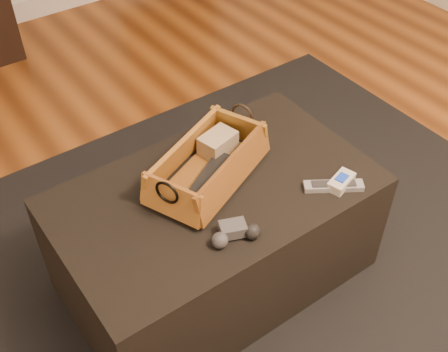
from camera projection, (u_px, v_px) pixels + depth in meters
area_rug at (224, 283)px, 1.99m from camera, size 2.60×2.00×0.01m
ottoman at (216, 234)px, 1.88m from camera, size 1.00×0.60×0.42m
tv_remote at (209, 177)px, 1.74m from camera, size 0.22×0.16×0.02m
cloth_bundle at (218, 143)px, 1.82m from camera, size 0.13×0.11×0.06m
wicker_basket at (208, 165)px, 1.74m from camera, size 0.48×0.37×0.15m
game_controller at (235, 233)px, 1.57m from camera, size 0.15×0.11×0.05m
silver_remote at (334, 186)px, 1.73m from camera, size 0.18×0.14×0.02m
cream_gadget at (341, 182)px, 1.74m from camera, size 0.11×0.08×0.04m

